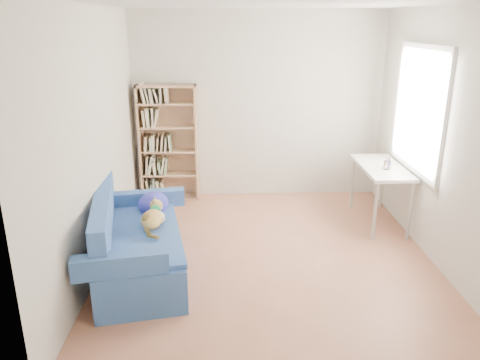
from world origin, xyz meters
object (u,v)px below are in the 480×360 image
(desk, at_px, (381,172))
(sofa, at_px, (136,244))
(bookshelf, at_px, (169,147))
(pen_cup, at_px, (387,164))

(desk, bearing_deg, sofa, -157.42)
(bookshelf, height_order, pen_cup, bookshelf)
(bookshelf, relative_size, pen_cup, 9.89)
(desk, bearing_deg, pen_cup, -83.17)
(bookshelf, distance_m, pen_cup, 2.95)
(sofa, distance_m, desk, 3.10)
(sofa, bearing_deg, desk, 11.66)
(desk, height_order, pen_cup, pen_cup)
(sofa, distance_m, bookshelf, 2.18)
(sofa, height_order, pen_cup, pen_cup)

